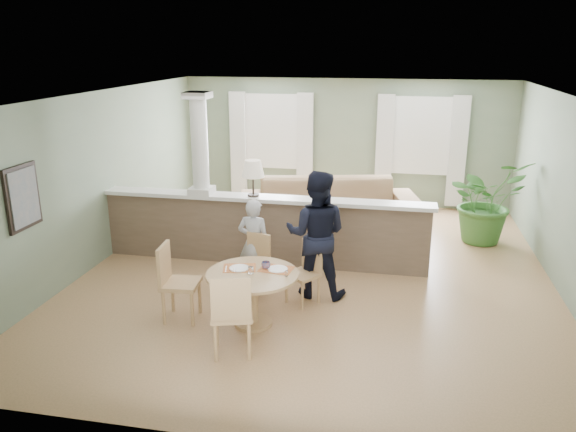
% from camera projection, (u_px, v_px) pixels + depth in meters
% --- Properties ---
extents(ground, '(8.00, 8.00, 0.00)m').
position_uv_depth(ground, '(317.00, 271.00, 8.74)').
color(ground, tan).
rests_on(ground, ground).
extents(room_shell, '(7.02, 8.02, 2.71)m').
position_uv_depth(room_shell, '(322.00, 149.00, 8.80)').
color(room_shell, gray).
rests_on(room_shell, ground).
extents(pony_wall, '(5.32, 0.38, 2.70)m').
position_uv_depth(pony_wall, '(258.00, 221.00, 8.90)').
color(pony_wall, brown).
rests_on(pony_wall, ground).
extents(sofa, '(3.51, 2.00, 0.97)m').
position_uv_depth(sofa, '(328.00, 207.00, 10.45)').
color(sofa, '#8D684D').
rests_on(sofa, ground).
extents(houseplant, '(1.76, 1.71, 1.50)m').
position_uv_depth(houseplant, '(485.00, 201.00, 9.87)').
color(houseplant, '#386E2C').
rests_on(houseplant, ground).
extents(dining_table, '(1.15, 1.15, 0.79)m').
position_uv_depth(dining_table, '(253.00, 283.00, 6.96)').
color(dining_table, tan).
rests_on(dining_table, ground).
extents(chair_far_boy, '(0.48, 0.48, 0.86)m').
position_uv_depth(chair_far_boy, '(255.00, 261.00, 7.88)').
color(chair_far_boy, tan).
rests_on(chair_far_boy, ground).
extents(chair_far_man, '(0.54, 0.54, 0.85)m').
position_uv_depth(chair_far_man, '(306.00, 269.00, 7.60)').
color(chair_far_man, tan).
rests_on(chair_far_man, ground).
extents(chair_near, '(0.57, 0.57, 1.02)m').
position_uv_depth(chair_near, '(232.00, 311.00, 6.22)').
color(chair_near, tan).
rests_on(chair_near, ground).
extents(chair_side, '(0.49, 0.49, 1.00)m').
position_uv_depth(chair_side, '(175.00, 279.00, 7.10)').
color(chair_side, tan).
rests_on(chair_side, ground).
extents(child_person, '(0.51, 0.37, 1.32)m').
position_uv_depth(child_person, '(254.00, 243.00, 8.03)').
color(child_person, '#ADADB2').
rests_on(child_person, ground).
extents(man_person, '(0.88, 0.69, 1.79)m').
position_uv_depth(man_person, '(316.00, 234.00, 7.69)').
color(man_person, black).
rests_on(man_person, ground).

